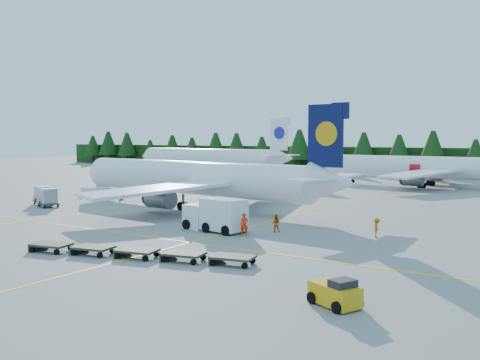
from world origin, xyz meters
The scene contains 16 objects.
ground centered at (0.00, 0.00, 0.00)m, with size 320.00×320.00×0.00m, color gray.
taxi_stripe_a centered at (-14.00, 20.00, 0.01)m, with size 0.25×120.00×0.01m, color yellow.
taxi_stripe_b centered at (6.00, 20.00, 0.01)m, with size 0.25×120.00×0.01m, color yellow.
taxi_stripe_cross centered at (0.00, -6.00, 0.01)m, with size 80.00×0.25×0.01m, color yellow.
treeline_hedge centered at (0.00, 82.00, 3.00)m, with size 220.00×4.00×6.00m, color black.
airliner_navy centered at (-7.95, 10.83, 3.42)m, with size 39.13×32.07×11.38m.
airliner_red centered at (7.43, 52.86, 3.20)m, with size 36.59×30.06×10.63m.
airliner_far_left centered at (-39.91, 56.21, 3.79)m, with size 41.57×6.94×12.08m.
airstairs centered at (-25.68, 13.86, 0.93)m, with size 5.47×7.21×4.26m.
service_truck centered at (4.47, -0.64, 1.45)m, with size 6.30×3.02×2.92m.
baggage_tug centered at (21.79, -14.58, 0.66)m, with size 2.86×2.28×1.35m.
dolly_train centered at (6.26, -12.15, 0.51)m, with size 16.23×6.04×0.16m.
uld_pair centered at (-22.64, 2.29, 1.25)m, with size 5.63×3.91×1.86m.
crew_a centered at (8.05, -1.36, 0.95)m, with size 0.69×0.46×1.90m, color #F83205.
crew_b centered at (9.31, 1.73, 0.78)m, with size 0.76×0.59×1.57m, color #DF5604.
crew_c centered at (17.55, 3.93, 0.81)m, with size 0.67×0.46×1.63m, color orange.
Camera 1 is at (31.75, -38.41, 8.19)m, focal length 40.00 mm.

